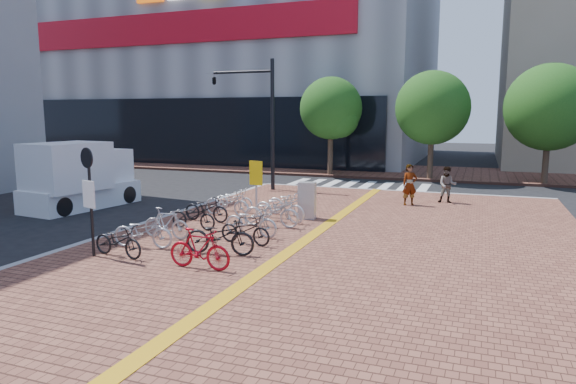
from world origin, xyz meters
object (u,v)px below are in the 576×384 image
at_px(pedestrian_a, 410,185).
at_px(bike_2, 166,223).
at_px(bike_6, 234,200).
at_px(notice_sign, 89,188).
at_px(bike_5, 227,203).
at_px(bike_9, 245,229).
at_px(bike_12, 280,207).
at_px(bike_8, 220,236).
at_px(bike_0, 118,241).
at_px(bike_13, 291,202).
at_px(bike_7, 199,249).
at_px(pedestrian_b, 447,185).
at_px(bike_1, 143,231).
at_px(bike_10, 251,221).
at_px(bike_3, 193,216).
at_px(box_truck, 79,177).
at_px(traffic_light_pole, 245,100).
at_px(yellow_sign, 256,178).
at_px(bike_11, 271,212).
at_px(bike_4, 206,208).
at_px(utility_box, 307,200).

bearing_deg(pedestrian_a, bike_2, -152.71).
height_order(bike_6, notice_sign, notice_sign).
xyz_separation_m(bike_5, bike_9, (2.38, -3.49, -0.06)).
xyz_separation_m(bike_12, notice_sign, (-2.98, -5.79, 1.29)).
relative_size(bike_8, bike_12, 0.98).
bearing_deg(bike_0, bike_13, -9.91).
bearing_deg(bike_6, bike_0, -170.61).
relative_size(bike_7, pedestrian_b, 1.08).
bearing_deg(bike_8, bike_1, 85.45).
bearing_deg(bike_2, bike_8, -111.63).
relative_size(bike_5, bike_10, 1.04).
height_order(bike_9, pedestrian_b, pedestrian_b).
height_order(bike_9, pedestrian_a, pedestrian_a).
height_order(bike_3, box_truck, box_truck).
height_order(bike_12, traffic_light_pole, traffic_light_pole).
relative_size(yellow_sign, traffic_light_pole, 0.32).
bearing_deg(traffic_light_pole, bike_0, -79.73).
bearing_deg(bike_7, bike_2, 47.73).
distance_m(bike_11, bike_12, 0.85).
relative_size(bike_2, bike_3, 0.96).
height_order(bike_2, bike_7, bike_7).
height_order(bike_13, traffic_light_pole, traffic_light_pole).
xyz_separation_m(bike_3, pedestrian_a, (5.95, 6.99, 0.41)).
distance_m(bike_4, bike_11, 2.44).
bearing_deg(bike_13, bike_3, 148.32).
bearing_deg(bike_2, box_truck, 61.50).
bearing_deg(bike_2, yellow_sign, -13.65).
xyz_separation_m(bike_9, traffic_light_pole, (-4.82, 10.26, 3.93)).
xyz_separation_m(traffic_light_pole, box_truck, (-4.41, -6.67, -3.22)).
xyz_separation_m(bike_5, yellow_sign, (0.98, 0.38, 0.91)).
xyz_separation_m(bike_6, bike_13, (2.29, 0.04, 0.03)).
bearing_deg(bike_1, bike_0, 169.69).
bearing_deg(box_truck, bike_8, -27.92).
distance_m(bike_2, pedestrian_a, 10.35).
relative_size(bike_10, yellow_sign, 0.89).
bearing_deg(bike_5, bike_6, 16.15).
distance_m(bike_7, notice_sign, 3.45).
distance_m(bike_11, pedestrian_a, 6.90).
bearing_deg(yellow_sign, utility_box, 6.07).
distance_m(bike_12, traffic_light_pole, 9.25).
height_order(bike_1, bike_11, bike_11).
xyz_separation_m(bike_13, utility_box, (0.76, -0.35, 0.17)).
distance_m(pedestrian_a, traffic_light_pole, 9.30).
relative_size(bike_8, yellow_sign, 0.94).
relative_size(bike_1, bike_12, 0.91).
bearing_deg(bike_1, bike_10, -52.84).
xyz_separation_m(bike_12, traffic_light_pole, (-4.60, 7.04, 3.85)).
distance_m(bike_7, pedestrian_a, 11.30).
relative_size(bike_7, bike_8, 0.86).
xyz_separation_m(bike_5, traffic_light_pole, (-2.44, 6.77, 3.87)).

